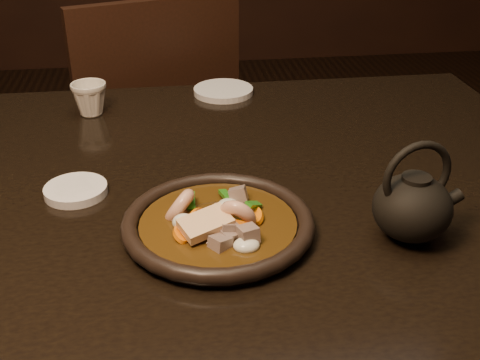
{
  "coord_description": "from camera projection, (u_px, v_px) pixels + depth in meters",
  "views": [
    {
      "loc": [
        0.11,
        -0.86,
        1.22
      ],
      "look_at": [
        0.21,
        -0.11,
        0.8
      ],
      "focal_mm": 45.0,
      "sensor_mm": 36.0,
      "label": 1
    }
  ],
  "objects": [
    {
      "name": "soy_dish",
      "position": [
        76.0,
        190.0,
        0.93
      ],
      "size": [
        0.1,
        0.1,
        0.01
      ],
      "primitive_type": "cylinder",
      "color": "silver",
      "rests_on": "table"
    },
    {
      "name": "tea_cup",
      "position": [
        90.0,
        98.0,
        1.2
      ],
      "size": [
        0.08,
        0.07,
        0.07
      ],
      "primitive_type": "imported",
      "rotation": [
        0.0,
        0.0,
        -0.08
      ],
      "color": "beige",
      "rests_on": "table"
    },
    {
      "name": "stirfry",
      "position": [
        218.0,
        222.0,
        0.83
      ],
      "size": [
        0.16,
        0.16,
        0.06
      ],
      "color": "#38230A",
      "rests_on": "plate"
    },
    {
      "name": "saucer_right",
      "position": [
        223.0,
        91.0,
        1.32
      ],
      "size": [
        0.13,
        0.13,
        0.01
      ],
      "primitive_type": "cylinder",
      "color": "silver",
      "rests_on": "table"
    },
    {
      "name": "teapot",
      "position": [
        413.0,
        204.0,
        0.8
      ],
      "size": [
        0.13,
        0.11,
        0.14
      ],
      "rotation": [
        0.0,
        0.0,
        0.16
      ],
      "color": "black",
      "rests_on": "table"
    },
    {
      "name": "plate",
      "position": [
        218.0,
        224.0,
        0.83
      ],
      "size": [
        0.27,
        0.27,
        0.03
      ],
      "color": "black",
      "rests_on": "table"
    },
    {
      "name": "chair",
      "position": [
        149.0,
        146.0,
        1.66
      ],
      "size": [
        0.56,
        0.56,
        0.93
      ],
      "rotation": [
        0.0,
        0.0,
        3.48
      ],
      "color": "black",
      "rests_on": "floor"
    },
    {
      "name": "table",
      "position": [
        107.0,
        225.0,
        1.0
      ],
      "size": [
        1.6,
        0.9,
        0.75
      ],
      "color": "black",
      "rests_on": "floor"
    }
  ]
}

